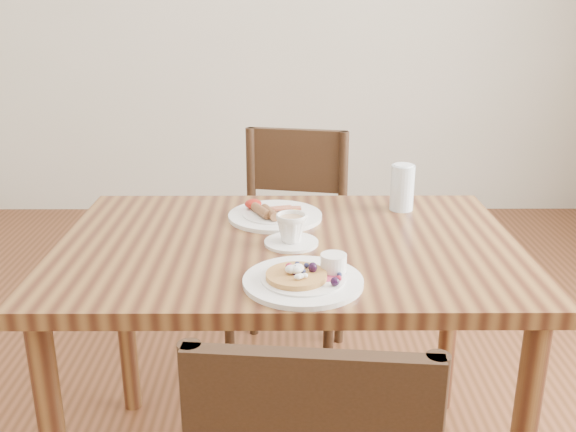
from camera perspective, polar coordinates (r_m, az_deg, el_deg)
The scene contains 6 objects.
dining_table at distance 1.72m, azimuth 0.00°, elevation -5.33°, with size 1.20×0.80×0.75m.
chair_far at distance 2.41m, azimuth 0.21°, elevation -1.96°, with size 0.49×0.49×0.88m.
pancake_plate at distance 1.44m, azimuth 1.55°, elevation -5.50°, with size 0.27×0.27×0.06m.
breakfast_plate at distance 1.85m, azimuth -1.28°, elevation 0.14°, with size 0.27×0.27×0.04m.
teacup_saucer at distance 1.65m, azimuth 0.30°, elevation -1.36°, with size 0.14×0.14×0.08m.
water_glass at distance 1.93m, azimuth 10.11°, elevation 2.50°, with size 0.07×0.07×0.14m, color silver.
Camera 1 is at (-0.01, -1.56, 1.36)m, focal length 40.00 mm.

